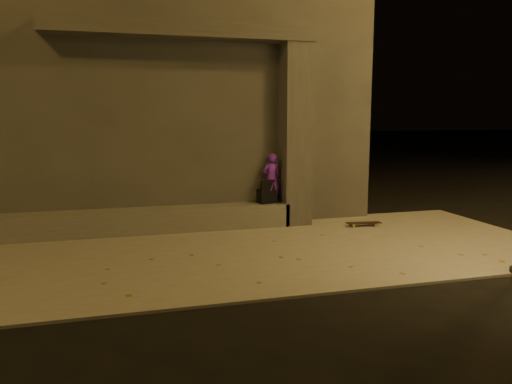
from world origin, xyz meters
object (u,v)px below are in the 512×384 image
object	(u,v)px
column	(295,135)
skateboarder	(271,178)
skateboard	(364,223)
backpack	(267,195)

from	to	relation	value
column	skateboarder	size ratio (longest dim) A/B	3.62
skateboarder	skateboard	bearing A→B (deg)	152.02
column	backpack	bearing A→B (deg)	180.00
backpack	skateboard	xyz separation A→B (m)	(1.84, -0.65, -0.55)
column	skateboard	world-z (taller)	column
backpack	skateboarder	bearing A→B (deg)	-11.19
column	backpack	world-z (taller)	column
skateboarder	column	bearing A→B (deg)	172.54
skateboard	skateboarder	bearing A→B (deg)	165.13
column	backpack	size ratio (longest dim) A/B	7.46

